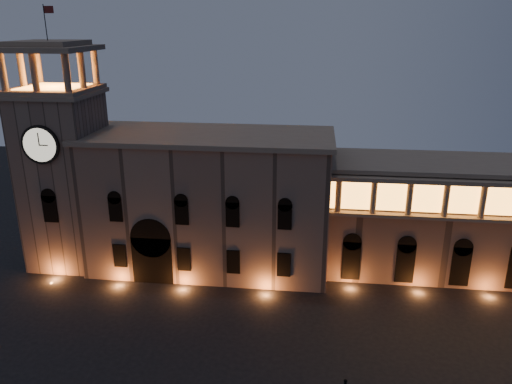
# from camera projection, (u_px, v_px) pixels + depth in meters

# --- Properties ---
(ground) EXTENTS (160.00, 160.00, 0.00)m
(ground) POSITION_uv_depth(u_px,v_px,m) (184.00, 374.00, 45.52)
(ground) COLOR black
(ground) RESTS_ON ground
(government_building) EXTENTS (30.80, 12.80, 17.60)m
(government_building) POSITION_uv_depth(u_px,v_px,m) (209.00, 202.00, 63.50)
(government_building) COLOR #7A604F
(government_building) RESTS_ON ground
(clock_tower) EXTENTS (9.80, 9.80, 32.40)m
(clock_tower) POSITION_uv_depth(u_px,v_px,m) (64.00, 171.00, 63.48)
(clock_tower) COLOR #7A604F
(clock_tower) RESTS_ON ground
(colonnade_wing) EXTENTS (40.60, 11.50, 14.50)m
(colonnade_wing) POSITION_uv_depth(u_px,v_px,m) (481.00, 218.00, 61.97)
(colonnade_wing) COLOR brown
(colonnade_wing) RESTS_ON ground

